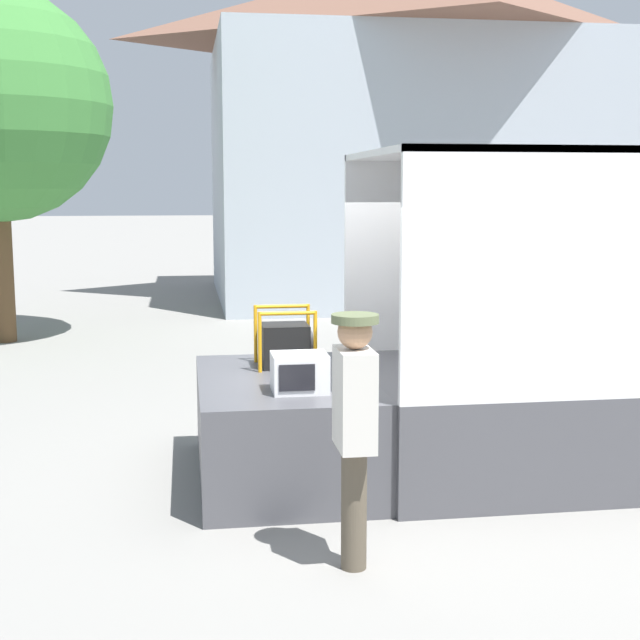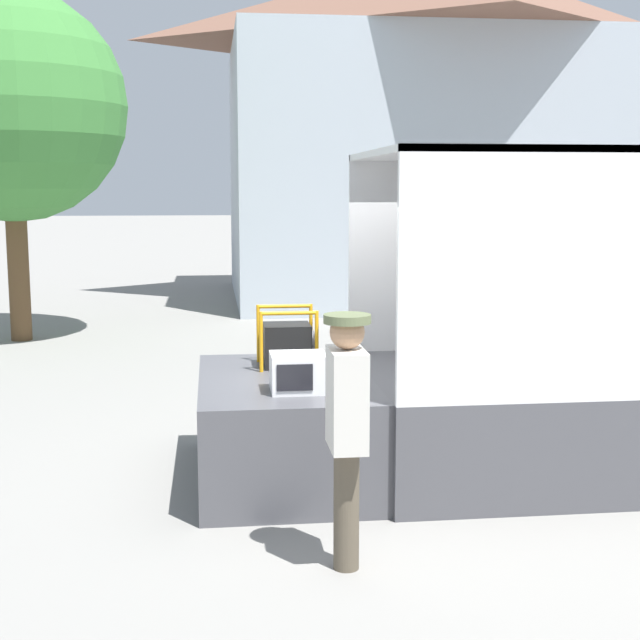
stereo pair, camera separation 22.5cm
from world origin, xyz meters
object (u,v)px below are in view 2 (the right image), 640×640
at_px(microwave, 298,373).
at_px(worker_person, 347,413).
at_px(street_tree, 10,107).
at_px(portable_generator, 289,344).

bearing_deg(microwave, worker_person, -82.41).
xyz_separation_m(microwave, worker_person, (0.19, -1.45, 0.01)).
distance_m(worker_person, street_tree, 11.30).
bearing_deg(street_tree, portable_generator, -61.64).
bearing_deg(worker_person, street_tree, 112.82).
height_order(worker_person, street_tree, street_tree).
distance_m(microwave, street_tree, 9.95).
xyz_separation_m(microwave, portable_generator, (0.02, 1.10, 0.05)).
height_order(microwave, street_tree, street_tree).
relative_size(worker_person, street_tree, 0.30).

